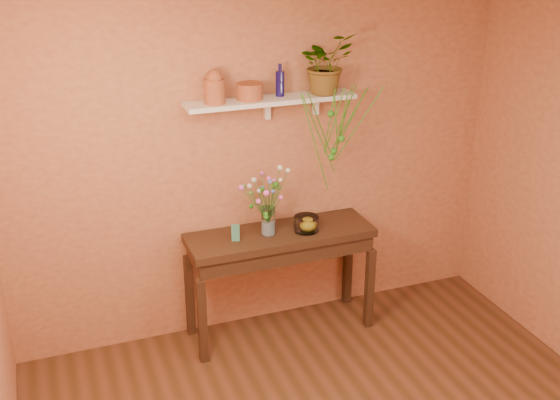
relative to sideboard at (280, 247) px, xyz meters
name	(u,v)px	position (x,y,z in m)	size (l,w,h in m)	color
room	(381,287)	(-0.07, -1.74, 0.59)	(4.04, 4.04, 2.70)	brown
sideboard	(280,247)	(0.00, 0.00, 0.00)	(1.47, 0.47, 0.89)	#3C2517
wall_shelf	(272,101)	(-0.01, 0.13, 1.15)	(1.30, 0.24, 0.19)	white
terracotta_jug	(214,87)	(-0.46, 0.11, 1.29)	(0.16, 0.16, 0.25)	#B26232
terracotta_pot	(250,91)	(-0.19, 0.14, 1.23)	(0.20, 0.20, 0.12)	#B26232
blue_bottle	(280,83)	(0.06, 0.16, 1.27)	(0.09, 0.09, 0.24)	#130C47
spider_plant	(326,63)	(0.41, 0.12, 1.40)	(0.41, 0.35, 0.45)	#2B7519
plant_fronds	(335,133)	(0.42, -0.05, 0.90)	(0.67, 0.28, 0.84)	#2B7519
glass_vase	(268,223)	(-0.10, 0.00, 0.22)	(0.11, 0.11, 0.22)	white
bouquet	(265,192)	(-0.12, 0.00, 0.48)	(0.42, 0.43, 0.46)	#386B28
glass_bowl	(306,224)	(0.20, -0.05, 0.18)	(0.20, 0.20, 0.12)	white
lemon	(308,225)	(0.21, -0.05, 0.18)	(0.09, 0.09, 0.09)	yellow
carton	(236,233)	(-0.37, -0.02, 0.19)	(0.06, 0.05, 0.12)	#306483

